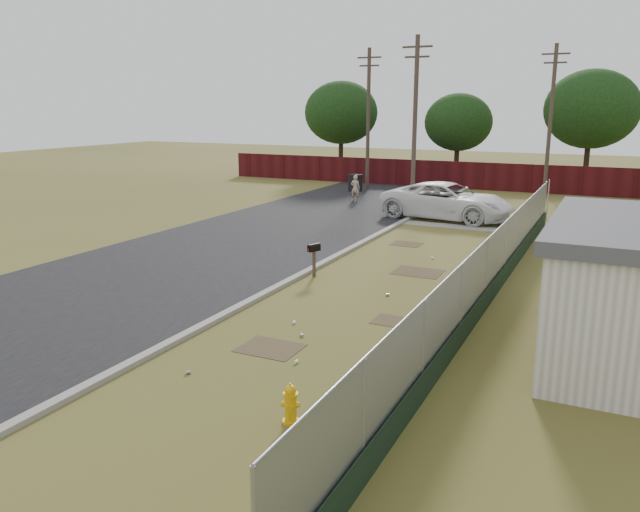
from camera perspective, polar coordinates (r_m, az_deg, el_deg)
The scene contains 12 objects.
ground at distance 18.60m, azimuth 5.34°, elevation -3.56°, with size 120.00×120.00×0.00m, color olive.
street at distance 28.42m, azimuth -1.78°, elevation 2.56°, with size 15.10×60.00×0.12m.
chainlink_fence at distance 18.57m, azimuth 15.57°, elevation -1.48°, with size 0.10×27.06×2.02m.
privacy_fence at distance 43.65m, azimuth 9.49°, elevation 7.46°, with size 30.00×0.12×1.80m, color #440E11.
utility_poles at distance 38.62m, azimuth 11.25°, elevation 12.24°, with size 12.60×8.24×9.00m.
horizon_trees at distance 40.60m, azimuth 18.60°, elevation 11.77°, with size 33.32×31.94×7.78m.
fire_hydrant at distance 11.30m, azimuth -2.71°, elevation -13.41°, with size 0.38×0.38×0.76m.
mailbox at distance 20.23m, azimuth -0.55°, elevation 0.49°, with size 0.32×0.48×1.11m.
pickup_truck at distance 31.30m, azimuth 11.58°, elevation 4.95°, with size 2.97×6.43×1.79m, color white.
pedestrian at distance 36.57m, azimuth 3.26°, elevation 6.22°, with size 0.55×0.36×1.51m, color tan.
trash_bin at distance 40.60m, azimuth 3.25°, elevation 6.70°, with size 0.89×0.96×1.11m.
scattered_litter at distance 16.65m, azimuth 2.34°, elevation -5.46°, with size 3.60×12.13×0.07m.
Camera 1 is at (6.10, -16.69, 5.50)m, focal length 35.00 mm.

